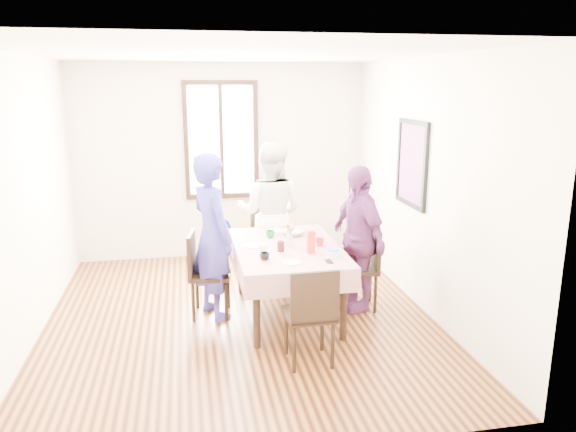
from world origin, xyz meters
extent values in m
plane|color=black|center=(0.00, 0.00, 0.00)|extent=(4.50, 4.50, 0.00)
plane|color=#EEDFC4|center=(0.00, 2.25, 1.35)|extent=(4.00, 0.00, 4.00)
plane|color=#EEDFC4|center=(2.00, 0.00, 1.35)|extent=(0.00, 4.50, 4.50)
cube|color=black|center=(0.00, 2.23, 1.65)|extent=(1.02, 0.06, 1.62)
cube|color=white|center=(0.00, 2.24, 1.65)|extent=(0.90, 0.02, 1.50)
cube|color=red|center=(1.98, 0.30, 1.55)|extent=(0.04, 0.76, 0.96)
cube|color=black|center=(0.51, 0.00, 0.38)|extent=(0.96, 1.52, 0.75)
cube|color=#5B000C|center=(0.51, 0.00, 0.76)|extent=(1.08, 1.64, 0.01)
cube|color=black|center=(-0.29, 0.15, 0.46)|extent=(0.48, 0.48, 0.91)
cube|color=black|center=(1.31, 0.05, 0.46)|extent=(0.48, 0.48, 0.91)
cube|color=black|center=(0.51, 1.05, 0.46)|extent=(0.48, 0.48, 0.91)
cube|color=black|center=(0.51, -1.04, 0.46)|extent=(0.43, 0.43, 0.91)
imported|color=#373399|center=(-0.27, 0.15, 0.87)|extent=(0.63, 0.75, 1.75)
imported|color=white|center=(0.51, 1.03, 0.87)|extent=(1.03, 0.93, 1.74)
imported|color=#662C64|center=(1.28, 0.05, 0.79)|extent=(0.60, 1.00, 1.59)
imported|color=black|center=(0.21, -0.40, 0.80)|extent=(0.12, 0.12, 0.07)
imported|color=red|center=(0.84, -0.06, 0.80)|extent=(0.13, 0.13, 0.08)
imported|color=#0C7226|center=(0.38, 0.37, 0.80)|extent=(0.10, 0.10, 0.08)
imported|color=white|center=(0.65, 0.40, 0.79)|extent=(0.28, 0.28, 0.06)
cube|color=red|center=(0.70, -0.26, 0.88)|extent=(0.07, 0.07, 0.23)
cylinder|color=white|center=(0.89, -0.42, 0.80)|extent=(0.13, 0.13, 0.07)
cylinder|color=black|center=(0.41, -0.16, 0.81)|extent=(0.07, 0.07, 0.10)
cylinder|color=silver|center=(0.21, -0.26, 0.82)|extent=(0.08, 0.08, 0.11)
cube|color=black|center=(0.81, -0.57, 0.77)|extent=(0.06, 0.12, 0.01)
cylinder|color=silver|center=(0.53, 0.02, 0.83)|extent=(0.06, 0.06, 0.13)
cylinder|color=white|center=(0.18, 0.07, 0.77)|extent=(0.20, 0.20, 0.01)
cylinder|color=white|center=(0.50, 0.62, 0.77)|extent=(0.20, 0.20, 0.01)
cylinder|color=white|center=(0.44, -0.54, 0.77)|extent=(0.20, 0.20, 0.01)
cylinder|color=blue|center=(0.89, -0.42, 0.84)|extent=(0.12, 0.12, 0.01)
camera|label=1|loc=(-0.50, -5.37, 2.43)|focal=34.05mm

